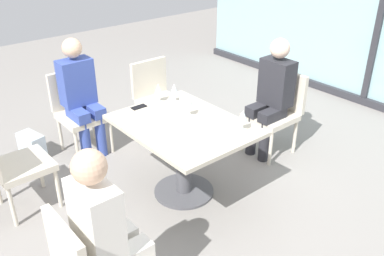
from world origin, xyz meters
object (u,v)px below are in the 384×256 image
(chair_side_end, at_px, (78,107))
(person_front_right, at_px, (107,229))
(cell_phone_on_table, at_px, (139,107))
(wine_glass_2, at_px, (158,89))
(dining_table_main, at_px, (183,142))
(handbag_0, at_px, (32,146))
(coffee_cup, at_px, (184,102))
(wine_glass_1, at_px, (174,89))
(chair_far_left, at_px, (157,95))
(wine_glass_0, at_px, (189,102))
(chair_front_left, at_px, (9,162))
(wine_glass_3, at_px, (243,116))
(person_near_window, at_px, (272,93))
(person_side_end, at_px, (80,93))
(chair_near_window, at_px, (277,108))

(chair_side_end, height_order, person_front_right, person_front_right)
(chair_side_end, relative_size, cell_phone_on_table, 6.04)
(person_front_right, height_order, wine_glass_2, person_front_right)
(dining_table_main, bearing_deg, handbag_0, -150.90)
(coffee_cup, bearing_deg, chair_side_end, -153.18)
(wine_glass_1, xyz_separation_m, wine_glass_2, (-0.09, -0.12, 0.00))
(chair_far_left, distance_m, coffee_cup, 0.93)
(cell_phone_on_table, height_order, handbag_0, cell_phone_on_table)
(dining_table_main, relative_size, chair_far_left, 1.38)
(chair_far_left, relative_size, coffee_cup, 9.67)
(wine_glass_0, bearing_deg, person_front_right, -57.82)
(chair_front_left, relative_size, wine_glass_3, 4.70)
(chair_side_end, bearing_deg, person_near_window, 47.69)
(person_side_end, height_order, wine_glass_0, person_side_end)
(wine_glass_0, bearing_deg, coffee_cup, 154.16)
(chair_side_end, distance_m, person_side_end, 0.23)
(cell_phone_on_table, bearing_deg, wine_glass_0, 28.98)
(chair_far_left, bearing_deg, chair_front_left, -78.39)
(chair_side_end, xyz_separation_m, person_side_end, (0.11, 0.00, 0.20))
(person_front_right, xyz_separation_m, wine_glass_0, (-0.82, 1.31, 0.16))
(chair_near_window, bearing_deg, handbag_0, -125.54)
(wine_glass_3, bearing_deg, dining_table_main, -144.42)
(person_side_end, height_order, coffee_cup, person_side_end)
(chair_far_left, height_order, person_side_end, person_side_end)
(person_near_window, distance_m, wine_glass_3, 0.98)
(chair_near_window, height_order, chair_far_left, same)
(person_near_window, bearing_deg, chair_front_left, -106.76)
(person_side_end, relative_size, wine_glass_2, 6.81)
(chair_near_window, distance_m, chair_far_left, 1.35)
(person_front_right, bearing_deg, chair_near_window, 106.76)
(chair_far_left, distance_m, wine_glass_1, 0.83)
(person_side_end, bearing_deg, handbag_0, -116.50)
(person_side_end, bearing_deg, cell_phone_on_table, 16.92)
(chair_front_left, xyz_separation_m, handbag_0, (-0.78, 0.44, -0.36))
(person_near_window, xyz_separation_m, handbag_0, (-1.52, -2.02, -0.56))
(dining_table_main, bearing_deg, cell_phone_on_table, -167.94)
(person_side_end, relative_size, wine_glass_0, 6.81)
(person_front_right, relative_size, handbag_0, 4.20)
(coffee_cup, bearing_deg, person_near_window, 74.26)
(chair_near_window, height_order, cell_phone_on_table, chair_near_window)
(wine_glass_0, bearing_deg, handbag_0, -145.77)
(coffee_cup, relative_size, cell_phone_on_table, 0.62)
(wine_glass_1, relative_size, cell_phone_on_table, 1.28)
(chair_front_left, distance_m, wine_glass_1, 1.59)
(dining_table_main, height_order, chair_front_left, chair_front_left)
(wine_glass_3, bearing_deg, chair_near_window, 113.07)
(cell_phone_on_table, bearing_deg, wine_glass_3, 23.61)
(dining_table_main, bearing_deg, chair_front_left, -119.97)
(chair_far_left, distance_m, cell_phone_on_table, 0.89)
(chair_front_left, relative_size, wine_glass_1, 4.70)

